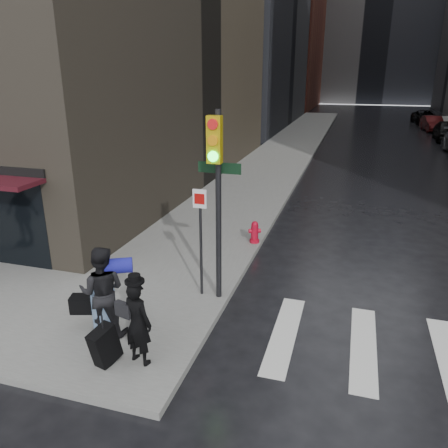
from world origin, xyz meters
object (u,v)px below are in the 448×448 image
Objects in this scene: man_jeans at (102,291)px; parked_car_5 at (432,123)px; man_overcoat at (131,326)px; traffic_light at (215,183)px; parked_car_6 at (426,117)px; parked_car_4 at (448,131)px; fire_hydrant at (255,233)px.

man_jeans is 0.46× the size of parked_car_5.
man_overcoat is 0.95× the size of man_jeans.
man_jeans is 0.44× the size of traffic_light.
parked_car_6 is at bearing -87.89° from man_overcoat.
man_overcoat is at bearing -104.27° from traffic_light.
parked_car_4 is at bearing -94.42° from parked_car_6.
fire_hydrant is at bearing -108.29° from parked_car_4.
parked_car_5 is at bearing 76.05° from traffic_light.
man_overcoat is at bearing -105.78° from parked_car_4.
traffic_light reaches higher than parked_car_5.
traffic_light is at bearing -146.94° from man_jeans.
man_jeans is 2.73× the size of fire_hydrant.
fire_hydrant is at bearing -82.02° from man_overcoat.
man_overcoat reaches higher than parked_car_6.
man_overcoat reaches higher than parked_car_4.
parked_car_4 reaches higher than parked_car_6.
traffic_light is 4.50m from fire_hydrant.
parked_car_6 is at bearing -121.15° from man_jeans.
parked_car_4 reaches higher than parked_car_5.
parked_car_4 is at bearing -92.74° from man_overcoat.
parked_car_5 is (10.20, 38.80, -0.22)m from man_overcoat.
parked_car_5 is 0.84× the size of parked_car_6.
man_overcoat is 46.29m from parked_car_6.
man_jeans is at bearing -129.40° from traffic_light.
fire_hydrant is 27.73m from parked_car_4.
traffic_light is (0.73, 2.74, 2.05)m from man_overcoat.
parked_car_4 is (10.43, 32.49, -0.12)m from man_overcoat.
parked_car_4 is 12.63m from parked_car_6.
fire_hydrant is at bearing -108.59° from parked_car_6.
traffic_light is at bearing -107.50° from parked_car_6.
man_jeans is at bearing -107.23° from fire_hydrant.
man_jeans reaches higher than parked_car_4.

